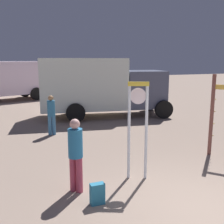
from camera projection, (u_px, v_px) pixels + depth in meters
name	position (u px, v px, depth m)	size (l,w,h in m)	color
ground_plane	(206.00, 211.00, 5.29)	(80.00, 80.00, 0.00)	gray
standing_clock	(138.00, 121.00, 6.53)	(0.49, 0.28, 2.40)	white
arrow_sign	(224.00, 104.00, 8.02)	(0.78, 0.88, 2.48)	brown
person_near_clock	(76.00, 152.00, 5.93)	(0.32, 0.32, 1.66)	#BB3F57
backpack	(97.00, 194.00, 5.54)	(0.29, 0.19, 0.45)	teal
person_distant	(51.00, 113.00, 10.51)	(0.30, 0.30, 1.56)	teal
box_truck_near	(100.00, 86.00, 13.80)	(6.73, 3.40, 2.96)	white
box_truck_far	(8.00, 79.00, 19.41)	(7.18, 4.22, 2.76)	white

